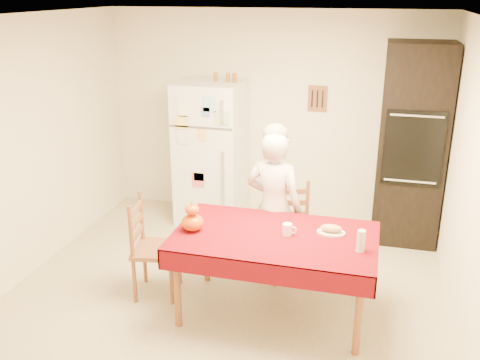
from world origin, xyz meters
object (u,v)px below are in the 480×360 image
(chair_far, at_px, (290,227))
(seated_woman, at_px, (274,208))
(wine_glass, at_px, (361,241))
(bread_plate, at_px, (331,233))
(coffee_mug, at_px, (287,229))
(pumpkin_lower, at_px, (193,222))
(refrigerator, at_px, (211,153))
(dining_table, at_px, (275,242))
(chair_left, at_px, (149,244))
(oven_cabinet, at_px, (412,145))

(chair_far, xyz_separation_m, seated_woman, (-0.14, -0.14, 0.25))
(wine_glass, xyz_separation_m, bread_plate, (-0.25, 0.26, -0.08))
(seated_woman, relative_size, coffee_mug, 15.15)
(chair_far, xyz_separation_m, pumpkin_lower, (-0.71, -0.81, 0.33))
(seated_woman, relative_size, wine_glass, 8.61)
(refrigerator, bearing_deg, coffee_mug, -55.32)
(chair_far, bearing_deg, bread_plate, -72.18)
(dining_table, xyz_separation_m, chair_left, (-1.18, 0.04, -0.18))
(dining_table, xyz_separation_m, seated_woman, (-0.13, 0.58, 0.06))
(dining_table, height_order, wine_glass, wine_glass)
(coffee_mug, xyz_separation_m, pumpkin_lower, (-0.80, -0.12, 0.02))
(refrigerator, relative_size, chair_left, 1.79)
(bread_plate, bearing_deg, chair_far, 127.04)
(oven_cabinet, distance_m, bread_plate, 1.89)
(dining_table, height_order, pumpkin_lower, pumpkin_lower)
(chair_left, bearing_deg, bread_plate, -96.18)
(oven_cabinet, xyz_separation_m, seated_woman, (-1.26, -1.30, -0.34))
(chair_far, bearing_deg, pumpkin_lower, -150.46)
(seated_woman, distance_m, wine_glass, 1.09)
(oven_cabinet, height_order, chair_left, oven_cabinet)
(refrigerator, distance_m, dining_table, 2.17)
(seated_woman, xyz_separation_m, wine_glass, (0.83, -0.70, 0.09))
(oven_cabinet, xyz_separation_m, bread_plate, (-0.68, -1.73, -0.33))
(refrigerator, distance_m, bread_plate, 2.33)
(wine_glass, bearing_deg, coffee_mug, 167.12)
(seated_woman, distance_m, pumpkin_lower, 0.89)
(refrigerator, bearing_deg, dining_table, -57.87)
(refrigerator, bearing_deg, oven_cabinet, 1.18)
(dining_table, bearing_deg, chair_left, 177.97)
(oven_cabinet, bearing_deg, chair_left, -141.46)
(coffee_mug, relative_size, bread_plate, 0.42)
(bread_plate, bearing_deg, chair_left, -176.44)
(seated_woman, xyz_separation_m, pumpkin_lower, (-0.57, -0.67, 0.08))
(oven_cabinet, bearing_deg, refrigerator, -178.82)
(refrigerator, height_order, chair_left, refrigerator)
(chair_far, bearing_deg, refrigerator, 117.25)
(pumpkin_lower, relative_size, wine_glass, 1.09)
(dining_table, distance_m, bread_plate, 0.48)
(refrigerator, distance_m, chair_left, 1.82)
(dining_table, height_order, bread_plate, bread_plate)
(coffee_mug, distance_m, wine_glass, 0.62)
(refrigerator, height_order, coffee_mug, refrigerator)
(pumpkin_lower, bearing_deg, dining_table, 7.38)
(refrigerator, relative_size, seated_woman, 1.12)
(dining_table, relative_size, wine_glass, 9.66)
(seated_woman, xyz_separation_m, bread_plate, (0.58, -0.44, 0.01))
(dining_table, height_order, chair_far, chair_far)
(oven_cabinet, height_order, seated_woman, oven_cabinet)
(chair_far, distance_m, seated_woman, 0.32)
(wine_glass, bearing_deg, chair_left, 175.30)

